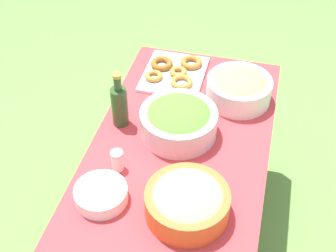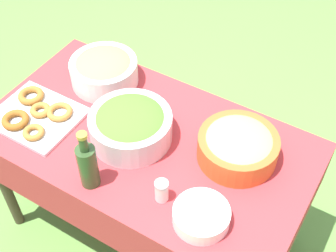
# 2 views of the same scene
# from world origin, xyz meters

# --- Properties ---
(ground_plane) EXTENTS (14.00, 14.00, 0.00)m
(ground_plane) POSITION_xyz_m (0.00, 0.00, 0.00)
(ground_plane) COLOR #609342
(picnic_table) EXTENTS (1.35, 0.75, 0.71)m
(picnic_table) POSITION_xyz_m (0.00, 0.00, 0.61)
(picnic_table) COLOR #B73338
(picnic_table) RESTS_ON ground_plane
(salad_bowl) EXTENTS (0.33, 0.33, 0.14)m
(salad_bowl) POSITION_xyz_m (-0.06, -0.02, 0.78)
(salad_bowl) COLOR silver
(salad_bowl) RESTS_ON picnic_table
(pasta_bowl) EXTENTS (0.31, 0.31, 0.13)m
(pasta_bowl) POSITION_xyz_m (0.36, 0.10, 0.77)
(pasta_bowl) COLOR #E05B28
(pasta_bowl) RESTS_ON picnic_table
(donut_platter) EXTENTS (0.35, 0.31, 0.05)m
(donut_platter) POSITION_xyz_m (-0.46, -0.14, 0.72)
(donut_platter) COLOR silver
(donut_platter) RESTS_ON picnic_table
(plate_stack) EXTENTS (0.20, 0.20, 0.06)m
(plate_stack) POSITION_xyz_m (0.37, -0.22, 0.74)
(plate_stack) COLOR white
(plate_stack) RESTS_ON picnic_table
(olive_oil_bottle) EXTENTS (0.07, 0.07, 0.27)m
(olive_oil_bottle) POSITION_xyz_m (-0.06, -0.29, 0.81)
(olive_oil_bottle) COLOR #2D4723
(olive_oil_bottle) RESTS_ON picnic_table
(fruit_bowl) EXTENTS (0.30, 0.30, 0.13)m
(fruit_bowl) POSITION_xyz_m (-0.35, 0.20, 0.78)
(fruit_bowl) COLOR white
(fruit_bowl) RESTS_ON picnic_table
(salt_shaker) EXTENTS (0.05, 0.05, 0.09)m
(salt_shaker) POSITION_xyz_m (0.21, -0.21, 0.75)
(salt_shaker) COLOR white
(salt_shaker) RESTS_ON picnic_table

